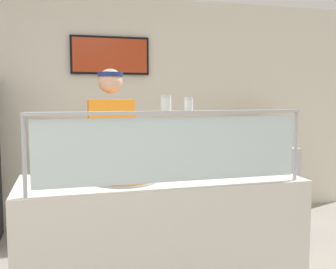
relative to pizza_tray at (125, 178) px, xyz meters
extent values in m
plane|color=gray|center=(0.26, 0.66, -0.97)|extent=(12.00, 12.00, 0.00)
cube|color=silver|center=(0.26, 2.08, 0.38)|extent=(6.36, 0.08, 2.70)
cube|color=black|center=(0.15, 2.01, 1.03)|extent=(0.92, 0.04, 0.44)
cube|color=#B23819|center=(0.15, 1.99, 1.03)|extent=(0.87, 0.01, 0.39)
cube|color=silver|center=(0.26, 0.04, -0.49)|extent=(1.96, 0.76, 0.95)
cylinder|color=#B2B5BC|center=(-0.62, -0.28, 0.23)|extent=(0.02, 0.02, 0.49)
cylinder|color=#B2B5BC|center=(1.14, -0.28, 0.23)|extent=(0.02, 0.02, 0.49)
cube|color=silver|center=(0.26, -0.28, 0.23)|extent=(1.70, 0.01, 0.41)
cube|color=#B2B5BC|center=(0.26, -0.28, 0.46)|extent=(1.76, 0.06, 0.02)
cylinder|color=#9EA0A8|center=(0.00, 0.00, -0.01)|extent=(0.46, 0.46, 0.01)
cylinder|color=tan|center=(0.00, 0.00, 0.00)|extent=(0.44, 0.44, 0.02)
cylinder|color=#D65B2D|center=(0.00, 0.00, 0.02)|extent=(0.38, 0.38, 0.01)
cube|color=#ADAFB7|center=(0.03, -0.02, 0.02)|extent=(0.08, 0.28, 0.01)
cylinder|color=white|center=(0.22, -0.28, 0.51)|extent=(0.07, 0.07, 0.08)
cylinder|color=white|center=(0.22, -0.28, 0.50)|extent=(0.06, 0.06, 0.05)
cylinder|color=silver|center=(0.22, -0.28, 0.56)|extent=(0.06, 0.06, 0.02)
cylinder|color=white|center=(0.36, -0.28, 0.51)|extent=(0.06, 0.06, 0.07)
cylinder|color=red|center=(0.36, -0.28, 0.50)|extent=(0.05, 0.05, 0.04)
cylinder|color=silver|center=(0.36, -0.28, 0.55)|extent=(0.05, 0.05, 0.02)
cylinder|color=#23232D|center=(-0.11, 0.72, -0.49)|extent=(0.13, 0.13, 0.95)
cylinder|color=#23232D|center=(0.11, 0.72, -0.49)|extent=(0.13, 0.13, 0.95)
cube|color=orange|center=(0.00, 0.72, 0.26)|extent=(0.38, 0.21, 0.55)
sphere|color=tan|center=(0.00, 0.72, 0.69)|extent=(0.21, 0.21, 0.21)
cylinder|color=navy|center=(0.00, 0.72, 0.75)|extent=(0.21, 0.21, 0.04)
cylinder|color=tan|center=(0.18, 0.50, 0.16)|extent=(0.08, 0.34, 0.08)
cube|color=#B7BABF|center=(1.95, 1.59, -0.51)|extent=(0.70, 0.55, 0.91)
cube|color=tan|center=(1.95, 1.59, -0.03)|extent=(0.45, 0.45, 0.04)
cube|color=tan|center=(1.95, 1.59, 0.01)|extent=(0.45, 0.45, 0.05)
cube|color=tan|center=(1.93, 1.59, 0.06)|extent=(0.44, 0.44, 0.04)
cube|color=tan|center=(1.96, 1.59, 0.10)|extent=(0.45, 0.45, 0.04)
cube|color=tan|center=(1.95, 1.59, 0.15)|extent=(0.44, 0.44, 0.04)
cube|color=tan|center=(1.94, 1.59, 0.19)|extent=(0.44, 0.44, 0.04)
camera|label=1|loc=(-0.40, -2.59, 0.57)|focal=41.16mm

